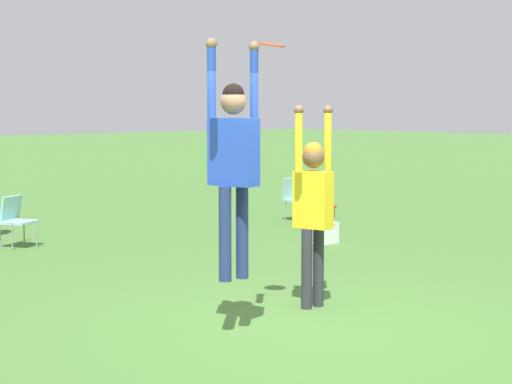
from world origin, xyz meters
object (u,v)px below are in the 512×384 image
person_defending (313,201)px  camping_chair_2 (314,201)px  person_jumping (233,152)px  cooler_box (321,233)px  camping_chair_4 (297,196)px  camping_chair_3 (15,217)px  frisbee (272,45)px

person_defending → camping_chair_2: size_ratio=2.72×
person_jumping → cooler_box: bearing=-66.7°
camping_chair_4 → cooler_box: 2.86m
camping_chair_4 → camping_chair_2: bearing=64.8°
camping_chair_3 → camping_chair_4: (5.53, -0.74, 0.01)m
frisbee → cooler_box: 5.79m
camping_chair_3 → camping_chair_4: 5.58m
person_defending → camping_chair_2: 6.41m
person_jumping → camping_chair_4: bearing=-60.9°
person_jumping → frisbee: 1.24m
camping_chair_3 → cooler_box: (3.81, -3.00, -0.30)m
camping_chair_2 → camping_chair_3: size_ratio=1.02×
frisbee → cooler_box: size_ratio=0.61×
camping_chair_2 → camping_chair_3: bearing=0.9°
person_jumping → person_defending: 1.52m
person_defending → camping_chair_2: person_defending is taller
person_jumping → camping_chair_2: person_jumping is taller
person_defending → frisbee: size_ratio=8.29×
person_jumping → person_defending: (1.38, 0.29, -0.58)m
camping_chair_3 → camping_chair_4: bearing=144.1°
camping_chair_2 → cooler_box: camping_chair_2 is taller
person_jumping → cooler_box: person_jumping is taller
person_defending → camping_chair_2: bearing=122.0°
frisbee → camping_chair_4: bearing=43.0°
frisbee → camping_chair_4: 8.28m
person_defending → frisbee: (-0.73, -0.13, 1.62)m
person_defending → person_jumping: bearing=-90.0°
camping_chair_4 → person_jumping: bearing=43.2°
person_jumping → camping_chair_3: person_jumping is taller
frisbee → camping_chair_4: (5.81, 5.42, -2.31)m
person_jumping → person_defending: size_ratio=1.03×
cooler_box → camping_chair_3: bearing=141.8°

